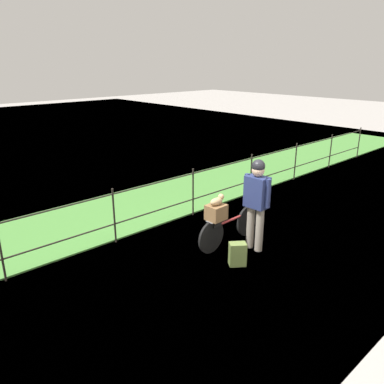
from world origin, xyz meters
name	(u,v)px	position (x,y,z in m)	size (l,w,h in m)	color
ground_plane	(242,269)	(0.00, 0.00, 0.00)	(60.00, 60.00, 0.00)	#9E9993
grass_strip	(124,210)	(0.00, 3.52, 0.01)	(27.00, 2.40, 0.03)	#478438
iron_fence	(157,199)	(0.00, 2.27, 0.63)	(18.04, 0.04, 1.07)	#28231E
bicycle_main	(229,228)	(0.54, 0.77, 0.33)	(1.65, 0.17, 0.61)	black
wooden_crate	(216,212)	(0.16, 0.76, 0.74)	(0.33, 0.28, 0.27)	brown
terrier_dog	(217,201)	(0.18, 0.76, 0.96)	(0.32, 0.15, 0.18)	tan
cyclist_person	(257,197)	(0.72, 0.33, 1.00)	(0.27, 0.54, 1.68)	gray
backpack_on_paving	(237,254)	(0.05, 0.14, 0.20)	(0.28, 0.18, 0.40)	olive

